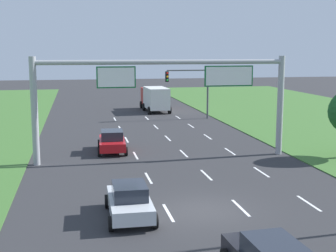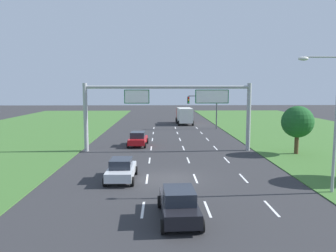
% 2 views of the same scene
% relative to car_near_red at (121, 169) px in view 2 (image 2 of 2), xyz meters
% --- Properties ---
extents(ground_plane, '(200.00, 200.00, 0.00)m').
position_rel_car_near_red_xyz_m(ground_plane, '(3.56, 0.27, -0.77)').
color(ground_plane, '#2D2D30').
extents(lane_dashes_inner_left, '(0.14, 50.40, 0.01)m').
position_rel_car_near_red_xyz_m(lane_dashes_inner_left, '(1.81, 6.27, -0.77)').
color(lane_dashes_inner_left, white).
rests_on(lane_dashes_inner_left, ground_plane).
extents(lane_dashes_inner_right, '(0.14, 50.40, 0.01)m').
position_rel_car_near_red_xyz_m(lane_dashes_inner_right, '(5.31, 6.27, -0.77)').
color(lane_dashes_inner_right, white).
rests_on(lane_dashes_inner_right, ground_plane).
extents(lane_dashes_slip, '(0.14, 50.40, 0.01)m').
position_rel_car_near_red_xyz_m(lane_dashes_slip, '(8.81, 6.27, -0.77)').
color(lane_dashes_slip, white).
rests_on(lane_dashes_slip, ground_plane).
extents(car_near_red, '(2.09, 4.07, 1.55)m').
position_rel_car_near_red_xyz_m(car_near_red, '(0.00, 0.00, 0.00)').
color(car_near_red, silver).
rests_on(car_near_red, ground_plane).
extents(car_lead_silver, '(2.15, 4.45, 1.60)m').
position_rel_car_near_red_xyz_m(car_lead_silver, '(3.67, -7.04, 0.02)').
color(car_lead_silver, black).
rests_on(car_lead_silver, ground_plane).
extents(car_mid_lane, '(2.26, 4.20, 1.60)m').
position_rel_car_near_red_xyz_m(car_mid_lane, '(0.28, 13.85, 0.02)').
color(car_mid_lane, red).
rests_on(car_mid_lane, ground_plane).
extents(box_truck, '(2.85, 7.14, 2.95)m').
position_rel_car_near_red_xyz_m(box_truck, '(7.17, 36.07, 0.85)').
color(box_truck, '#B21E19').
rests_on(box_truck, ground_plane).
extents(sign_gantry, '(17.24, 0.44, 7.00)m').
position_rel_car_near_red_xyz_m(sign_gantry, '(3.81, 10.81, 4.11)').
color(sign_gantry, '#9EA0A5').
rests_on(sign_gantry, ground_plane).
extents(traffic_light_mast, '(4.76, 0.49, 5.60)m').
position_rel_car_near_red_xyz_m(traffic_light_mast, '(9.84, 28.80, 3.09)').
color(traffic_light_mast, '#47494F').
rests_on(traffic_light_mast, ground_plane).
extents(street_lamp, '(2.61, 0.32, 8.50)m').
position_rel_car_near_red_xyz_m(street_lamp, '(13.10, -3.19, 4.30)').
color(street_lamp, '#9EA0A5').
rests_on(street_lamp, ground_plane).
extents(roadside_tree_mid, '(3.10, 3.10, 4.78)m').
position_rel_car_near_red_xyz_m(roadside_tree_mid, '(16.20, 8.69, 2.43)').
color(roadside_tree_mid, '#513823').
rests_on(roadside_tree_mid, ground_plane).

